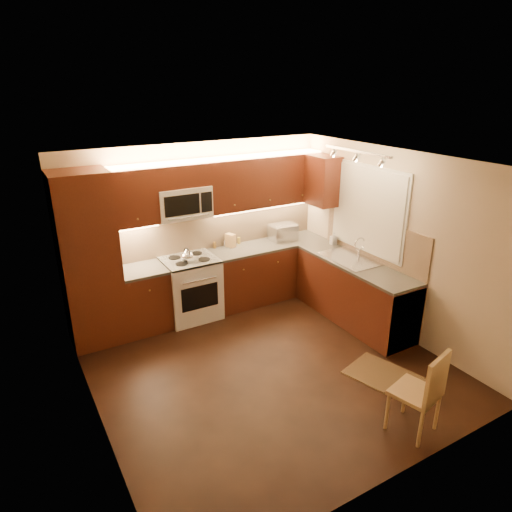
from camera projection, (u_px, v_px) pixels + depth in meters
floor at (268, 366)px, 5.66m from camera, size 4.00×4.00×0.01m
ceiling at (270, 163)px, 4.76m from camera, size 4.00×4.00×0.01m
wall_back at (198, 228)px, 6.83m from camera, size 4.00×0.01×2.50m
wall_front at (402, 360)px, 3.60m from camera, size 4.00×0.01×2.50m
wall_left at (87, 316)px, 4.27m from camera, size 0.01×4.00×2.50m
wall_right at (396, 244)px, 6.15m from camera, size 0.01×4.00×2.50m
pantry at (89, 261)px, 5.85m from camera, size 0.70×0.60×2.30m
base_cab_back_left at (144, 300)px, 6.41m from camera, size 0.62×0.60×0.86m
counter_back_left at (142, 270)px, 6.25m from camera, size 0.62×0.60×0.04m
base_cab_back_right at (268, 271)px, 7.37m from camera, size 1.92×0.60×0.86m
counter_back_right at (268, 245)px, 7.20m from camera, size 1.92×0.60×0.04m
base_cab_right at (354, 293)px, 6.63m from camera, size 0.60×2.00×0.86m
counter_right at (356, 264)px, 6.47m from camera, size 0.60×2.00×0.04m
dishwasher at (389, 313)px, 6.06m from camera, size 0.58×0.60×0.84m
backsplash_back at (220, 227)px, 7.00m from camera, size 3.30×0.02×0.60m
backsplash_right at (373, 239)px, 6.49m from camera, size 0.02×2.00×0.60m
upper_cab_back_left at (132, 197)px, 6.00m from camera, size 0.62×0.35×0.75m
upper_cab_back_right at (264, 181)px, 6.95m from camera, size 1.92×0.35×0.75m
upper_cab_bridge at (181, 175)px, 6.24m from camera, size 0.76×0.35×0.31m
upper_cab_right_corner at (323, 181)px, 6.97m from camera, size 0.35×0.50×0.75m
stove at (191, 288)px, 6.71m from camera, size 0.76×0.65×0.92m
microwave at (183, 202)px, 6.36m from camera, size 0.76×0.38×0.44m
window_frame at (368, 209)px, 6.46m from camera, size 0.03×1.44×1.24m
window_blinds at (367, 210)px, 6.45m from camera, size 0.02×1.36×1.16m
sink at (350, 254)px, 6.55m from camera, size 0.52×0.86×0.15m
faucet at (360, 247)px, 6.61m from camera, size 0.20×0.04×0.30m
track_light_bar at (357, 151)px, 5.83m from camera, size 0.04×1.20×0.03m
kettle at (187, 255)px, 6.40m from camera, size 0.22×0.22×0.21m
toaster_oven at (283, 232)px, 7.35m from camera, size 0.43×0.33×0.25m
knife_block at (230, 240)px, 7.04m from camera, size 0.14×0.17×0.21m
spice_jar_a at (232, 242)px, 7.13m from camera, size 0.05×0.05×0.10m
spice_jar_b at (215, 245)px, 6.99m from camera, size 0.05×0.05×0.10m
spice_jar_c at (225, 243)px, 7.07m from camera, size 0.04×0.04×0.10m
spice_jar_d at (239, 241)px, 7.19m from camera, size 0.05×0.05×0.10m
soap_bottle at (333, 238)px, 7.14m from camera, size 0.10×0.10×0.19m
rug at (386, 377)px, 5.45m from camera, size 0.82×1.02×0.01m
dining_chair at (415, 390)px, 4.49m from camera, size 0.50×0.50×0.93m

